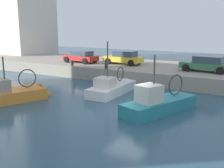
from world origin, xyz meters
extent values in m
plane|color=#2D5166|center=(0.00, 0.00, 0.00)|extent=(80.00, 80.00, 0.00)
cube|color=#9E9384|center=(11.50, 0.00, 0.60)|extent=(9.00, 56.00, 1.20)
cube|color=teal|center=(0.77, -1.71, 0.00)|extent=(5.55, 3.41, 1.59)
cone|color=teal|center=(3.58, -2.78, 0.00)|extent=(1.36, 1.70, 1.48)
cube|color=#896B4C|center=(0.77, -1.71, 0.72)|extent=(5.31, 3.21, 0.08)
cube|color=beige|center=(-0.14, -1.37, 1.30)|extent=(1.65, 1.57, 1.09)
cylinder|color=#4C4C51|center=(0.23, -1.51, 2.14)|extent=(0.10, 0.10, 2.85)
torus|color=#3F3833|center=(2.16, -2.24, 1.51)|extent=(1.30, 0.55, 1.36)
sphere|color=white|center=(-0.41, -0.31, 0.24)|extent=(0.32, 0.32, 0.32)
cube|color=orange|center=(-2.07, 8.24, 0.00)|extent=(5.24, 3.77, 1.58)
cone|color=orange|center=(0.47, 7.19, 0.00)|extent=(1.55, 2.08, 1.87)
cube|color=#9E7A51|center=(-2.07, 8.24, 0.71)|extent=(4.99, 3.54, 0.08)
cube|color=gray|center=(-2.61, 8.47, 1.19)|extent=(1.57, 1.74, 0.88)
cylinder|color=#4C4C51|center=(-2.30, 8.34, 1.93)|extent=(0.10, 0.10, 2.44)
torus|color=#3F3833|center=(-0.83, 7.73, 1.49)|extent=(1.26, 0.59, 1.33)
cube|color=white|center=(3.44, 3.14, 0.00)|extent=(5.14, 1.94, 1.43)
cone|color=white|center=(6.33, 3.20, 0.00)|extent=(0.94, 1.66, 1.64)
cube|color=#896B4C|center=(3.44, 3.14, 0.65)|extent=(4.93, 1.79, 0.08)
cube|color=beige|center=(2.37, 3.11, 1.07)|extent=(1.27, 1.35, 0.76)
cylinder|color=#4C4C51|center=(2.74, 3.12, 2.36)|extent=(0.10, 0.10, 3.42)
torus|color=#3F3833|center=(4.86, 3.17, 1.34)|extent=(1.17, 0.11, 1.17)
sphere|color=white|center=(1.88, 4.10, 0.22)|extent=(0.32, 0.32, 0.32)
cube|color=red|center=(9.78, 10.71, 1.73)|extent=(1.97, 4.00, 0.52)
cube|color=#384756|center=(9.76, 10.52, 2.24)|extent=(1.63, 2.29, 0.50)
cylinder|color=black|center=(9.08, 12.10, 1.52)|extent=(0.28, 0.66, 0.64)
cylinder|color=black|center=(10.71, 11.95, 1.52)|extent=(0.28, 0.66, 0.64)
cylinder|color=black|center=(8.85, 9.48, 1.52)|extent=(0.28, 0.66, 0.64)
cylinder|color=black|center=(10.48, 9.33, 1.52)|extent=(0.28, 0.66, 0.64)
cube|color=#387547|center=(10.30, -2.41, 1.73)|extent=(1.96, 4.40, 0.51)
cube|color=#384756|center=(10.28, -2.63, 2.28)|extent=(1.62, 2.50, 0.59)
cylinder|color=black|center=(9.59, -0.90, 1.52)|extent=(0.27, 0.65, 0.64)
cylinder|color=black|center=(11.22, -1.02, 1.52)|extent=(0.27, 0.65, 0.64)
cylinder|color=black|center=(9.37, -3.81, 1.52)|extent=(0.27, 0.65, 0.64)
cube|color=gold|center=(10.88, 6.03, 1.75)|extent=(1.84, 4.15, 0.56)
cube|color=#384756|center=(10.87, 5.83, 2.32)|extent=(1.55, 2.35, 0.57)
cylinder|color=black|center=(10.15, 7.46, 1.52)|extent=(0.25, 0.65, 0.64)
cylinder|color=black|center=(11.77, 7.37, 1.52)|extent=(0.25, 0.65, 0.64)
cylinder|color=black|center=(10.00, 4.69, 1.52)|extent=(0.25, 0.65, 0.64)
cylinder|color=black|center=(11.61, 4.61, 1.52)|extent=(0.25, 0.65, 0.64)
cylinder|color=#2D2D33|center=(7.35, 6.00, 1.48)|extent=(0.28, 0.28, 0.55)
cylinder|color=#2D2D33|center=(7.35, 10.00, 1.48)|extent=(0.28, 0.28, 0.55)
camera|label=1|loc=(-14.81, -7.23, 5.23)|focal=44.47mm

